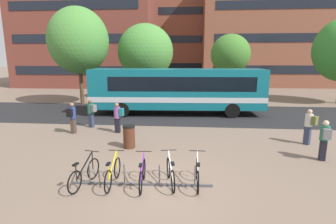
# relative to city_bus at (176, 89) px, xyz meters

# --- Properties ---
(ground) EXTENTS (200.00, 200.00, 0.00)m
(ground) POSITION_rel_city_bus_xyz_m (0.14, -10.81, -1.78)
(ground) COLOR #7A6656
(bus_lane_asphalt) EXTENTS (80.00, 7.20, 0.01)m
(bus_lane_asphalt) POSITION_rel_city_bus_xyz_m (0.14, 0.00, -1.77)
(bus_lane_asphalt) COLOR #232326
(bus_lane_asphalt) RESTS_ON ground
(city_bus) EXTENTS (12.14, 3.19, 3.20)m
(city_bus) POSITION_rel_city_bus_xyz_m (0.00, 0.00, 0.00)
(city_bus) COLOR #0F6070
(city_bus) RESTS_ON ground
(bike_rack) EXTENTS (4.48, 0.26, 0.70)m
(bike_rack) POSITION_rel_city_bus_xyz_m (-0.45, -10.92, -1.69)
(bike_rack) COLOR #47474C
(bike_rack) RESTS_ON ground
(parked_bicycle_black_0) EXTENTS (0.54, 1.70, 0.99)m
(parked_bicycle_black_0) POSITION_rel_city_bus_xyz_m (-2.25, -11.10, -1.39)
(parked_bicycle_black_0) COLOR black
(parked_bicycle_black_0) RESTS_ON ground
(parked_bicycle_yellow_1) EXTENTS (0.52, 1.72, 0.99)m
(parked_bicycle_yellow_1) POSITION_rel_city_bus_xyz_m (-1.37, -10.98, -1.39)
(parked_bicycle_yellow_1) COLOR black
(parked_bicycle_yellow_1) RESTS_ON ground
(parked_bicycle_purple_2) EXTENTS (0.52, 1.72, 0.99)m
(parked_bicycle_purple_2) POSITION_rel_city_bus_xyz_m (-0.42, -10.99, -1.39)
(parked_bicycle_purple_2) COLOR black
(parked_bicycle_purple_2) RESTS_ON ground
(parked_bicycle_white_3) EXTENTS (0.57, 1.69, 0.99)m
(parked_bicycle_white_3) POSITION_rel_city_bus_xyz_m (0.45, -10.79, -1.39)
(parked_bicycle_white_3) COLOR black
(parked_bicycle_white_3) RESTS_ON ground
(parked_bicycle_white_4) EXTENTS (0.52, 1.72, 0.99)m
(parked_bicycle_white_4) POSITION_rel_city_bus_xyz_m (1.30, -10.79, -1.39)
(parked_bicycle_white_4) COLOR black
(parked_bicycle_white_4) RESTS_ON ground
(commuter_grey_pack_0) EXTENTS (0.39, 0.56, 1.62)m
(commuter_grey_pack_0) POSITION_rel_city_bus_xyz_m (6.26, -8.27, -0.84)
(commuter_grey_pack_0) COLOR black
(commuter_grey_pack_0) RESTS_ON ground
(commuter_black_pack_1) EXTENTS (0.38, 0.56, 1.66)m
(commuter_black_pack_1) POSITION_rel_city_bus_xyz_m (-5.19, -5.46, -0.82)
(commuter_black_pack_1) COLOR #47382D
(commuter_black_pack_1) RESTS_ON ground
(commuter_teal_pack_2) EXTENTS (0.55, 0.37, 1.63)m
(commuter_teal_pack_2) POSITION_rel_city_bus_xyz_m (-2.83, -5.11, -0.84)
(commuter_teal_pack_2) COLOR black
(commuter_teal_pack_2) RESTS_ON ground
(commuter_olive_pack_3) EXTENTS (0.58, 0.59, 1.67)m
(commuter_olive_pack_3) POSITION_rel_city_bus_xyz_m (6.52, -6.29, -0.81)
(commuter_olive_pack_3) COLOR #2D3851
(commuter_olive_pack_3) RESTS_ON ground
(commuter_grey_pack_4) EXTENTS (0.60, 0.48, 1.63)m
(commuter_grey_pack_4) POSITION_rel_city_bus_xyz_m (-4.66, -4.17, -0.84)
(commuter_grey_pack_4) COLOR #2D3851
(commuter_grey_pack_4) RESTS_ON ground
(trash_bin) EXTENTS (0.55, 0.55, 1.03)m
(trash_bin) POSITION_rel_city_bus_xyz_m (-1.68, -7.44, -1.26)
(trash_bin) COLOR #4C2819
(trash_bin) RESTS_ON ground
(street_tree_0) EXTENTS (4.99, 4.99, 8.09)m
(street_tree_0) POSITION_rel_city_bus_xyz_m (-8.39, 3.43, 3.57)
(street_tree_0) COLOR brown
(street_tree_0) RESTS_ON ground
(street_tree_1) EXTENTS (3.66, 3.66, 6.12)m
(street_tree_1) POSITION_rel_city_bus_xyz_m (4.65, 6.90, 2.50)
(street_tree_1) COLOR brown
(street_tree_1) RESTS_ON ground
(street_tree_3) EXTENTS (5.16, 5.16, 7.07)m
(street_tree_3) POSITION_rel_city_bus_xyz_m (-3.25, 6.45, 2.73)
(street_tree_3) COLOR brown
(street_tree_3) RESTS_ON ground
(building_left_wing) EXTENTS (18.54, 13.05, 15.71)m
(building_left_wing) POSITION_rel_city_bus_xyz_m (-13.51, 20.70, 6.08)
(building_left_wing) COLOR brown
(building_left_wing) RESTS_ON ground
(building_right_wing) EXTENTS (21.67, 12.17, 16.09)m
(building_right_wing) POSITION_rel_city_bus_xyz_m (13.51, 23.30, 6.27)
(building_right_wing) COLOR brown
(building_right_wing) RESTS_ON ground
(building_centre_block) EXTENTS (15.10, 10.60, 16.91)m
(building_centre_block) POSITION_rel_city_bus_xyz_m (-1.76, 29.35, 6.68)
(building_centre_block) COLOR brown
(building_centre_block) RESTS_ON ground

